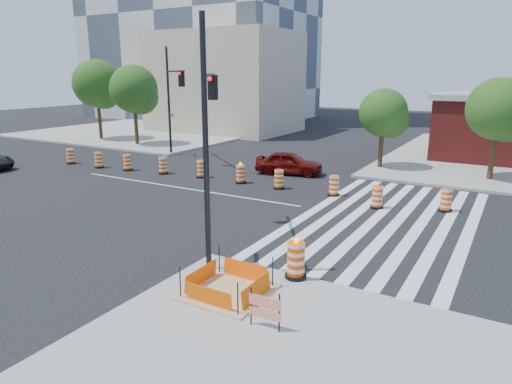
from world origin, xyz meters
TOP-DOWN VIEW (x-y plane):
  - ground at (0.00, 0.00)m, footprint 120.00×120.00m
  - sidewalk_nw at (-18.00, 18.00)m, footprint 22.00×22.00m
  - crosswalk_east at (10.95, 0.00)m, footprint 6.75×13.50m
  - lane_centerline at (0.00, 0.00)m, footprint 14.00×0.12m
  - excavation_pit at (9.00, -9.00)m, footprint 2.20×2.20m
  - beige_midrise at (-12.00, 22.00)m, footprint 14.00×10.00m
  - red_coupe at (3.46, 6.01)m, footprint 4.31×2.51m
  - signal_pole_se at (6.80, -6.69)m, footprint 3.12×4.79m
  - signal_pole_nw at (-6.06, 6.73)m, footprint 4.58×3.73m
  - pit_drum at (10.20, -7.22)m, footprint 0.64×0.64m
  - barricade at (10.75, -10.05)m, footprint 0.81×0.09m
  - tree_north_a at (-17.74, 10.35)m, footprint 4.21×4.21m
  - tree_north_b at (-12.59, 9.67)m, footprint 3.90×3.90m
  - tree_north_c at (7.82, 10.33)m, footprint 3.03×2.98m
  - tree_north_d at (14.16, 9.99)m, footprint 3.39×3.38m
  - median_drum_0 at (-10.75, 1.48)m, footprint 0.60×0.60m
  - median_drum_1 at (-8.02, 1.51)m, footprint 0.60×0.60m
  - median_drum_2 at (-5.79, 1.82)m, footprint 0.60×0.60m
  - median_drum_3 at (-3.20, 2.20)m, footprint 0.60×0.60m
  - median_drum_4 at (-0.57, 2.55)m, footprint 0.60×0.60m
  - median_drum_5 at (2.17, 2.53)m, footprint 0.60×0.60m
  - median_drum_6 at (4.60, 2.47)m, footprint 0.60×0.60m
  - median_drum_7 at (7.63, 2.58)m, footprint 0.60×0.60m
  - median_drum_8 at (10.10, 1.53)m, footprint 0.60×0.60m
  - median_drum_9 at (12.87, 2.56)m, footprint 0.60×0.60m

SIDE VIEW (x-z plane):
  - ground at x=0.00m, z-range 0.00..0.00m
  - lane_centerline at x=0.00m, z-range 0.00..0.01m
  - crosswalk_east at x=10.95m, z-range 0.00..0.01m
  - sidewalk_nw at x=-18.00m, z-range 0.00..0.15m
  - excavation_pit at x=9.00m, z-range -0.23..0.67m
  - median_drum_0 at x=-10.75m, z-range -0.03..0.99m
  - median_drum_1 at x=-8.02m, z-range -0.03..0.99m
  - median_drum_2 at x=-5.79m, z-range -0.03..0.99m
  - median_drum_3 at x=-3.20m, z-range -0.03..0.99m
  - median_drum_4 at x=-0.57m, z-range -0.03..0.99m
  - median_drum_6 at x=4.60m, z-range -0.03..0.99m
  - median_drum_7 at x=7.63m, z-range -0.03..0.99m
  - median_drum_8 at x=10.10m, z-range -0.03..0.99m
  - median_drum_9 at x=12.87m, z-range -0.03..0.99m
  - median_drum_5 at x=2.17m, z-range -0.10..1.08m
  - pit_drum at x=10.20m, z-range 0.04..1.30m
  - barricade at x=10.75m, z-range 0.20..1.15m
  - red_coupe at x=3.46m, z-range 0.00..1.38m
  - tree_north_c at x=7.82m, z-range 0.86..5.93m
  - tree_north_d at x=14.16m, z-range 0.98..6.73m
  - tree_north_b at x=-12.59m, z-range 1.14..7.78m
  - signal_pole_se at x=6.80m, z-range 0.85..8.25m
  - signal_pole_nw at x=-6.06m, z-range 0.87..8.51m
  - tree_north_a at x=-17.74m, z-range 1.23..8.38m
  - beige_midrise at x=-12.00m, z-range 0.00..10.00m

